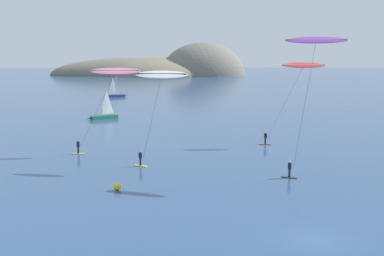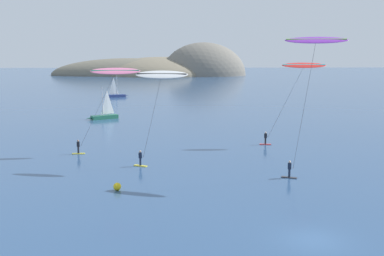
{
  "view_description": "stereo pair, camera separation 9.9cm",
  "coord_description": "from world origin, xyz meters",
  "views": [
    {
      "loc": [
        -9.06,
        -29.52,
        12.36
      ],
      "look_at": [
        -7.12,
        23.83,
        3.6
      ],
      "focal_mm": 45.0,
      "sensor_mm": 36.0,
      "label": 1
    },
    {
      "loc": [
        -8.96,
        -29.53,
        12.36
      ],
      "look_at": [
        -7.12,
        23.83,
        3.6
      ],
      "focal_mm": 45.0,
      "sensor_mm": 36.0,
      "label": 2
    }
  ],
  "objects": [
    {
      "name": "kitesurfer_purple",
      "position": [
        3.84,
        14.89,
        12.31
      ],
      "size": [
        5.88,
        3.22,
        13.58
      ],
      "color": "#2D2D33",
      "rests_on": "ground"
    },
    {
      "name": "kitesurfer_red",
      "position": [
        7.21,
        32.11,
        9.58
      ],
      "size": [
        8.43,
        1.44,
        10.73
      ],
      "color": "red",
      "rests_on": "ground"
    },
    {
      "name": "kitesurfer_white",
      "position": [
        -10.55,
        20.38,
        9.14
      ],
      "size": [
        5.95,
        2.37,
        10.24
      ],
      "color": "yellow",
      "rests_on": "ground"
    },
    {
      "name": "sailboat_far",
      "position": [
        -24.17,
        96.24,
        0.64
      ],
      "size": [
        5.85,
        3.1,
        5.7
      ],
      "color": "navy",
      "rests_on": "ground"
    },
    {
      "name": "ground_plane",
      "position": [
        0.0,
        0.0,
        0.0
      ],
      "size": [
        600.0,
        600.0,
        0.0
      ],
      "primitive_type": "plane",
      "color": "#2D4C75"
    },
    {
      "name": "sailboat_near",
      "position": [
        -21.97,
        56.21,
        0.64
      ],
      "size": [
        5.62,
        3.82,
        5.7
      ],
      "color": "#23664C",
      "rests_on": "ground"
    },
    {
      "name": "kitesurfer_pink",
      "position": [
        -16.38,
        27.61,
        9.09
      ],
      "size": [
        8.32,
        1.82,
        10.27
      ],
      "color": "yellow",
      "rests_on": "ground"
    },
    {
      "name": "marker_buoy",
      "position": [
        -14.16,
        11.81,
        0.35
      ],
      "size": [
        0.7,
        0.7,
        0.7
      ],
      "primitive_type": "sphere",
      "color": "yellow",
      "rests_on": "ground"
    },
    {
      "name": "headland_island",
      "position": [
        -11.29,
        207.19,
        0.0
      ],
      "size": [
        93.94,
        54.77,
        31.41
      ],
      "color": "slate",
      "rests_on": "ground"
    }
  ]
}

